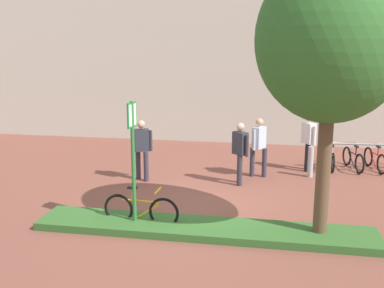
{
  "coord_description": "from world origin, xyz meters",
  "views": [
    {
      "loc": [
        1.7,
        -10.51,
        3.87
      ],
      "look_at": [
        -0.41,
        1.02,
        1.25
      ],
      "focal_mm": 43.23,
      "sensor_mm": 36.0,
      "label": 1
    }
  ],
  "objects_px": {
    "bike_rack_cluster": "(364,159)",
    "tree_sidewalk": "(332,40)",
    "person_suited_dark": "(240,149)",
    "person_casual_tan": "(308,139)",
    "person_suited_navy": "(142,146)",
    "person_shirt_blue": "(259,144)",
    "parking_sign_post": "(133,147)",
    "bike_at_sign": "(141,210)",
    "bollard_steel": "(311,162)"
  },
  "relations": [
    {
      "from": "parking_sign_post",
      "to": "person_casual_tan",
      "type": "xyz_separation_m",
      "value": [
        3.85,
        5.2,
        -0.77
      ]
    },
    {
      "from": "bike_at_sign",
      "to": "person_suited_navy",
      "type": "xyz_separation_m",
      "value": [
        -0.92,
        3.21,
        0.63
      ]
    },
    {
      "from": "person_shirt_blue",
      "to": "person_suited_navy",
      "type": "height_order",
      "value": "same"
    },
    {
      "from": "bike_at_sign",
      "to": "person_casual_tan",
      "type": "relative_size",
      "value": 0.98
    },
    {
      "from": "person_shirt_blue",
      "to": "person_casual_tan",
      "type": "bearing_deg",
      "value": 32.39
    },
    {
      "from": "parking_sign_post",
      "to": "person_suited_dark",
      "type": "distance_m",
      "value": 4.03
    },
    {
      "from": "tree_sidewalk",
      "to": "person_shirt_blue",
      "type": "relative_size",
      "value": 3.17
    },
    {
      "from": "bollard_steel",
      "to": "person_shirt_blue",
      "type": "height_order",
      "value": "person_shirt_blue"
    },
    {
      "from": "person_shirt_blue",
      "to": "person_casual_tan",
      "type": "distance_m",
      "value": 1.71
    },
    {
      "from": "bike_at_sign",
      "to": "person_suited_dark",
      "type": "xyz_separation_m",
      "value": [
        1.83,
        3.31,
        0.63
      ]
    },
    {
      "from": "person_suited_dark",
      "to": "bike_at_sign",
      "type": "bearing_deg",
      "value": -119.01
    },
    {
      "from": "bollard_steel",
      "to": "person_suited_navy",
      "type": "distance_m",
      "value": 4.89
    },
    {
      "from": "bike_rack_cluster",
      "to": "person_casual_tan",
      "type": "distance_m",
      "value": 1.88
    },
    {
      "from": "parking_sign_post",
      "to": "person_suited_navy",
      "type": "bearing_deg",
      "value": 103.71
    },
    {
      "from": "bollard_steel",
      "to": "person_casual_tan",
      "type": "xyz_separation_m",
      "value": [
        -0.05,
        0.69,
        0.53
      ]
    },
    {
      "from": "tree_sidewalk",
      "to": "person_casual_tan",
      "type": "distance_m",
      "value": 5.85
    },
    {
      "from": "person_shirt_blue",
      "to": "bollard_steel",
      "type": "bearing_deg",
      "value": 8.38
    },
    {
      "from": "bike_rack_cluster",
      "to": "person_suited_dark",
      "type": "bearing_deg",
      "value": -149.24
    },
    {
      "from": "bike_rack_cluster",
      "to": "person_shirt_blue",
      "type": "xyz_separation_m",
      "value": [
        -3.16,
        -1.33,
        0.64
      ]
    },
    {
      "from": "bollard_steel",
      "to": "person_suited_dark",
      "type": "relative_size",
      "value": 0.52
    },
    {
      "from": "parking_sign_post",
      "to": "bike_at_sign",
      "type": "distance_m",
      "value": 1.41
    },
    {
      "from": "person_shirt_blue",
      "to": "person_casual_tan",
      "type": "height_order",
      "value": "same"
    },
    {
      "from": "tree_sidewalk",
      "to": "person_shirt_blue",
      "type": "bearing_deg",
      "value": 108.44
    },
    {
      "from": "bike_at_sign",
      "to": "bike_rack_cluster",
      "type": "relative_size",
      "value": 0.63
    },
    {
      "from": "person_shirt_blue",
      "to": "person_suited_navy",
      "type": "bearing_deg",
      "value": -163.77
    },
    {
      "from": "parking_sign_post",
      "to": "bike_rack_cluster",
      "type": "relative_size",
      "value": 1.02
    },
    {
      "from": "tree_sidewalk",
      "to": "parking_sign_post",
      "type": "xyz_separation_m",
      "value": [
        -3.8,
        -0.11,
        -2.13
      ]
    },
    {
      "from": "bike_at_sign",
      "to": "person_suited_dark",
      "type": "bearing_deg",
      "value": 60.99
    },
    {
      "from": "person_shirt_blue",
      "to": "person_suited_navy",
      "type": "xyz_separation_m",
      "value": [
        -3.23,
        -0.94,
        0.0
      ]
    },
    {
      "from": "parking_sign_post",
      "to": "bollard_steel",
      "type": "distance_m",
      "value": 6.1
    },
    {
      "from": "tree_sidewalk",
      "to": "bollard_steel",
      "type": "distance_m",
      "value": 5.58
    },
    {
      "from": "bike_rack_cluster",
      "to": "bollard_steel",
      "type": "xyz_separation_m",
      "value": [
        -1.67,
        -1.11,
        0.1
      ]
    },
    {
      "from": "bike_rack_cluster",
      "to": "person_shirt_blue",
      "type": "distance_m",
      "value": 3.49
    },
    {
      "from": "parking_sign_post",
      "to": "bollard_steel",
      "type": "height_order",
      "value": "parking_sign_post"
    },
    {
      "from": "bike_at_sign",
      "to": "person_shirt_blue",
      "type": "xyz_separation_m",
      "value": [
        2.31,
        4.15,
        0.63
      ]
    },
    {
      "from": "bike_at_sign",
      "to": "person_shirt_blue",
      "type": "height_order",
      "value": "person_shirt_blue"
    },
    {
      "from": "tree_sidewalk",
      "to": "person_suited_dark",
      "type": "distance_m",
      "value": 4.8
    },
    {
      "from": "bollard_steel",
      "to": "tree_sidewalk",
      "type": "bearing_deg",
      "value": -91.31
    },
    {
      "from": "bike_rack_cluster",
      "to": "person_suited_dark",
      "type": "xyz_separation_m",
      "value": [
        -3.64,
        -2.17,
        0.64
      ]
    },
    {
      "from": "bollard_steel",
      "to": "person_shirt_blue",
      "type": "distance_m",
      "value": 1.6
    },
    {
      "from": "bike_rack_cluster",
      "to": "tree_sidewalk",
      "type": "bearing_deg",
      "value": -107.84
    },
    {
      "from": "parking_sign_post",
      "to": "tree_sidewalk",
      "type": "bearing_deg",
      "value": 1.71
    },
    {
      "from": "bike_rack_cluster",
      "to": "person_shirt_blue",
      "type": "relative_size",
      "value": 1.54
    },
    {
      "from": "person_casual_tan",
      "to": "person_suited_navy",
      "type": "height_order",
      "value": "same"
    },
    {
      "from": "person_shirt_blue",
      "to": "person_suited_dark",
      "type": "height_order",
      "value": "same"
    },
    {
      "from": "tree_sidewalk",
      "to": "person_suited_navy",
      "type": "height_order",
      "value": "tree_sidewalk"
    },
    {
      "from": "bike_rack_cluster",
      "to": "person_suited_navy",
      "type": "distance_m",
      "value": 6.81
    },
    {
      "from": "bollard_steel",
      "to": "parking_sign_post",
      "type": "bearing_deg",
      "value": -130.88
    },
    {
      "from": "bike_rack_cluster",
      "to": "person_casual_tan",
      "type": "relative_size",
      "value": 1.54
    },
    {
      "from": "person_suited_dark",
      "to": "person_suited_navy",
      "type": "height_order",
      "value": "same"
    }
  ]
}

